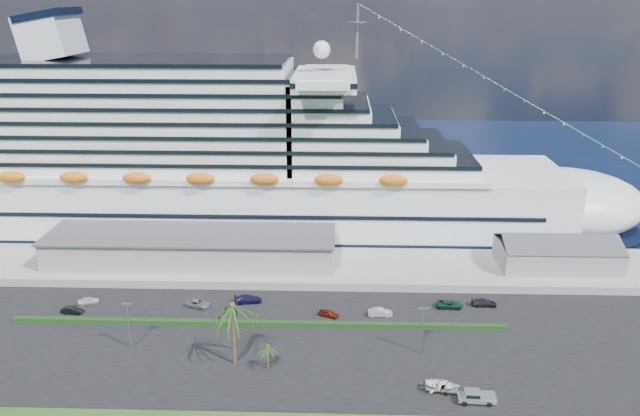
{
  "coord_description": "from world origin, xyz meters",
  "views": [
    {
      "loc": [
        6.31,
        -81.49,
        55.73
      ],
      "look_at": [
        2.72,
        30.0,
        17.56
      ],
      "focal_mm": 35.0,
      "sensor_mm": 36.0,
      "label": 1
    }
  ],
  "objects_px": {
    "parked_car_3": "(248,299)",
    "pickup_truck": "(476,396)",
    "cruise_ship": "(225,165)",
    "boat_trailer": "(442,385)"
  },
  "relations": [
    {
      "from": "cruise_ship",
      "to": "pickup_truck",
      "type": "xyz_separation_m",
      "value": [
        47.82,
        -68.94,
        -15.53
      ]
    },
    {
      "from": "parked_car_3",
      "to": "boat_trailer",
      "type": "distance_m",
      "value": 42.56
    },
    {
      "from": "boat_trailer",
      "to": "parked_car_3",
      "type": "bearing_deg",
      "value": 140.1
    },
    {
      "from": "pickup_truck",
      "to": "boat_trailer",
      "type": "relative_size",
      "value": 0.9
    },
    {
      "from": "pickup_truck",
      "to": "boat_trailer",
      "type": "height_order",
      "value": "pickup_truck"
    },
    {
      "from": "cruise_ship",
      "to": "parked_car_3",
      "type": "xyz_separation_m",
      "value": [
        10.7,
        -39.27,
        -15.83
      ]
    },
    {
      "from": "cruise_ship",
      "to": "boat_trailer",
      "type": "distance_m",
      "value": 80.92
    },
    {
      "from": "parked_car_3",
      "to": "pickup_truck",
      "type": "distance_m",
      "value": 47.53
    },
    {
      "from": "pickup_truck",
      "to": "boat_trailer",
      "type": "bearing_deg",
      "value": 152.08
    },
    {
      "from": "parked_car_3",
      "to": "boat_trailer",
      "type": "bearing_deg",
      "value": -138.56
    }
  ]
}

